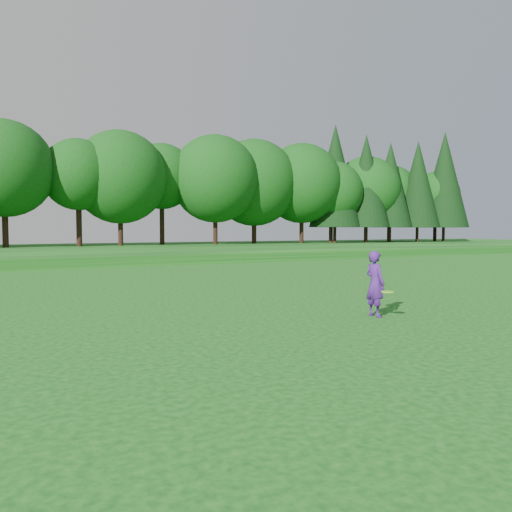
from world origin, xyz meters
TOP-DOWN VIEW (x-y plane):
  - ground at (0.00, 0.00)m, footprint 140.00×140.00m
  - berm at (0.00, 34.00)m, footprint 130.00×30.00m
  - walking_path at (0.00, 20.00)m, footprint 130.00×1.60m
  - treeline at (0.00, 38.00)m, footprint 104.00×7.00m
  - woman at (0.78, 0.15)m, footprint 0.40×0.92m

SIDE VIEW (x-z plane):
  - ground at x=0.00m, z-range 0.00..0.00m
  - walking_path at x=0.00m, z-range 0.00..0.04m
  - berm at x=0.00m, z-range 0.00..0.60m
  - woman at x=0.78m, z-range 0.00..1.58m
  - treeline at x=0.00m, z-range 0.60..15.60m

